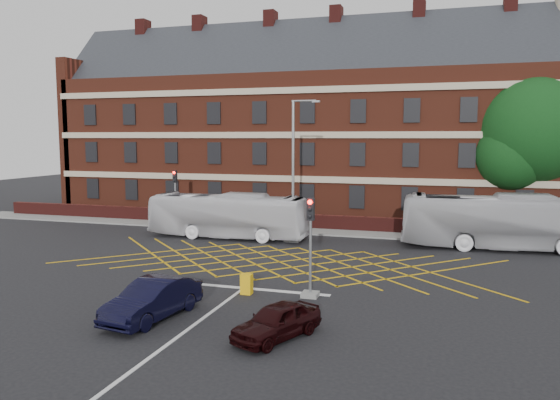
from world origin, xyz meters
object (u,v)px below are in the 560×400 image
(utility_cabinet, at_px, (247,284))
(car_maroon, at_px, (277,321))
(bus_left, at_px, (228,216))
(street_lamp, at_px, (294,193))
(traffic_light_near, at_px, (310,257))
(traffic_light_far, at_px, (175,203))
(bus_right, at_px, (504,222))
(deciduous_tree, at_px, (532,138))
(car_navy, at_px, (153,299))
(direction_signs, at_px, (156,208))

(utility_cabinet, bearing_deg, car_maroon, -58.59)
(bus_left, relative_size, street_lamp, 1.19)
(bus_left, distance_m, traffic_light_near, 14.66)
(traffic_light_near, distance_m, traffic_light_far, 21.31)
(bus_left, height_order, car_maroon, bus_left)
(bus_right, distance_m, car_maroon, 20.27)
(bus_left, xyz_separation_m, traffic_light_far, (-5.91, 3.71, 0.24))
(car_maroon, bearing_deg, street_lamp, 128.64)
(bus_right, relative_size, deciduous_tree, 1.08)
(bus_right, distance_m, traffic_light_far, 23.57)
(bus_left, height_order, traffic_light_near, traffic_light_near)
(car_navy, relative_size, direction_signs, 2.04)
(traffic_light_near, height_order, utility_cabinet, traffic_light_near)
(utility_cabinet, bearing_deg, car_navy, -118.85)
(utility_cabinet, bearing_deg, bus_right, 49.46)
(bus_right, height_order, traffic_light_near, traffic_light_near)
(street_lamp, bearing_deg, utility_cabinet, -83.90)
(car_navy, height_order, street_lamp, street_lamp)
(traffic_light_near, bearing_deg, car_maroon, -89.06)
(bus_left, relative_size, car_maroon, 3.08)
(car_navy, bearing_deg, traffic_light_near, 50.10)
(deciduous_tree, bearing_deg, traffic_light_far, -167.34)
(bus_right, xyz_separation_m, direction_signs, (-24.73, 1.63, -0.32))
(deciduous_tree, bearing_deg, utility_cabinet, -122.89)
(bus_right, distance_m, direction_signs, 24.79)
(bus_left, relative_size, traffic_light_near, 2.56)
(car_maroon, bearing_deg, car_navy, -161.57)
(traffic_light_far, bearing_deg, bus_left, -32.12)
(deciduous_tree, xyz_separation_m, traffic_light_near, (-11.29, -21.33, -4.99))
(bus_right, distance_m, traffic_light_near, 15.88)
(street_lamp, bearing_deg, traffic_light_near, -71.21)
(bus_left, xyz_separation_m, street_lamp, (4.60, 0.21, 1.66))
(bus_left, relative_size, deciduous_tree, 0.97)
(bus_left, bearing_deg, utility_cabinet, -153.91)
(traffic_light_near, relative_size, direction_signs, 1.94)
(utility_cabinet, bearing_deg, traffic_light_near, 8.16)
(car_navy, xyz_separation_m, traffic_light_near, (5.01, 4.48, 1.02))
(bus_left, height_order, utility_cabinet, bus_left)
(car_maroon, bearing_deg, deciduous_tree, 91.90)
(car_maroon, height_order, street_lamp, street_lamp)
(traffic_light_near, bearing_deg, traffic_light_far, 133.26)
(car_maroon, xyz_separation_m, utility_cabinet, (-2.85, 4.66, -0.16))
(car_navy, relative_size, deciduous_tree, 0.40)
(bus_right, relative_size, car_maroon, 3.43)
(bus_left, height_order, deciduous_tree, deciduous_tree)
(deciduous_tree, height_order, traffic_light_far, deciduous_tree)
(traffic_light_near, xyz_separation_m, traffic_light_far, (-14.60, 15.52, 0.00))
(car_maroon, relative_size, deciduous_tree, 0.32)
(street_lamp, bearing_deg, bus_left, -177.43)
(bus_right, bearing_deg, utility_cabinet, 136.07)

